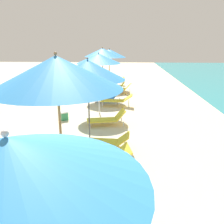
{
  "coord_description": "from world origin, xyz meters",
  "views": [
    {
      "loc": [
        0.34,
        1.8,
        3.26
      ],
      "look_at": [
        0.02,
        8.06,
        1.38
      ],
      "focal_mm": 38.12,
      "sensor_mm": 36.0,
      "label": 1
    }
  ],
  "objects_px": {
    "umbrella_third": "(57,73)",
    "lounger_third_shoreside": "(107,158)",
    "lounger_fourth_shoreside": "(107,118)",
    "lounger_farthest_shoreside": "(116,81)",
    "cooler_box": "(63,115)",
    "umbrella_second": "(9,163)",
    "umbrella_farthest": "(109,53)",
    "lounger_third_inland": "(77,219)",
    "lounger_fourth_inland": "(108,141)",
    "umbrella_fourth": "(88,70)",
    "lounger_sixth_inland": "(108,97)",
    "lounger_fifth_shoreside": "(117,100)",
    "lounger_farthest_inland": "(115,87)",
    "umbrella_sixth": "(103,52)",
    "umbrella_fifth": "(98,59)",
    "lounger_sixth_shoreside": "(121,88)"
  },
  "relations": [
    {
      "from": "umbrella_third",
      "to": "umbrella_farthest",
      "type": "relative_size",
      "value": 1.11
    },
    {
      "from": "lounger_sixth_inland",
      "to": "lounger_farthest_inland",
      "type": "relative_size",
      "value": 1.11
    },
    {
      "from": "lounger_farthest_inland",
      "to": "umbrella_fourth",
      "type": "bearing_deg",
      "value": 86.96
    },
    {
      "from": "umbrella_third",
      "to": "lounger_farthest_inland",
      "type": "distance_m",
      "value": 11.68
    },
    {
      "from": "umbrella_second",
      "to": "umbrella_farthest",
      "type": "relative_size",
      "value": 0.95
    },
    {
      "from": "umbrella_third",
      "to": "lounger_third_shoreside",
      "type": "xyz_separation_m",
      "value": [
        0.83,
        1.23,
        -2.37
      ]
    },
    {
      "from": "umbrella_fourth",
      "to": "cooler_box",
      "type": "bearing_deg",
      "value": 126.23
    },
    {
      "from": "lounger_sixth_shoreside",
      "to": "lounger_sixth_inland",
      "type": "relative_size",
      "value": 0.98
    },
    {
      "from": "umbrella_third",
      "to": "umbrella_fifth",
      "type": "xyz_separation_m",
      "value": [
        0.1,
        6.37,
        -0.19
      ]
    },
    {
      "from": "lounger_third_shoreside",
      "to": "umbrella_sixth",
      "type": "bearing_deg",
      "value": -95.95
    },
    {
      "from": "lounger_fourth_shoreside",
      "to": "umbrella_fourth",
      "type": "bearing_deg",
      "value": 54.91
    },
    {
      "from": "lounger_third_inland",
      "to": "lounger_farthest_shoreside",
      "type": "distance_m",
      "value": 14.7
    },
    {
      "from": "lounger_sixth_inland",
      "to": "lounger_fifth_shoreside",
      "type": "bearing_deg",
      "value": 132.14
    },
    {
      "from": "lounger_third_inland",
      "to": "lounger_fourth_inland",
      "type": "distance_m",
      "value": 3.48
    },
    {
      "from": "lounger_third_shoreside",
      "to": "lounger_farthest_shoreside",
      "type": "height_order",
      "value": "lounger_farthest_shoreside"
    },
    {
      "from": "lounger_third_shoreside",
      "to": "lounger_sixth_inland",
      "type": "distance_m",
      "value": 7.1
    },
    {
      "from": "umbrella_third",
      "to": "lounger_fourth_shoreside",
      "type": "relative_size",
      "value": 1.92
    },
    {
      "from": "umbrella_second",
      "to": "lounger_farthest_shoreside",
      "type": "bearing_deg",
      "value": 89.16
    },
    {
      "from": "lounger_third_inland",
      "to": "lounger_farthest_shoreside",
      "type": "xyz_separation_m",
      "value": [
        0.14,
        14.7,
        -0.0
      ]
    },
    {
      "from": "lounger_farthest_inland",
      "to": "umbrella_sixth",
      "type": "bearing_deg",
      "value": 72.21
    },
    {
      "from": "umbrella_third",
      "to": "umbrella_fourth",
      "type": "height_order",
      "value": "umbrella_third"
    },
    {
      "from": "lounger_third_inland",
      "to": "lounger_fourth_inland",
      "type": "bearing_deg",
      "value": -99.97
    },
    {
      "from": "umbrella_third",
      "to": "lounger_farthest_inland",
      "type": "relative_size",
      "value": 2.26
    },
    {
      "from": "umbrella_farthest",
      "to": "lounger_third_shoreside",
      "type": "bearing_deg",
      "value": -86.75
    },
    {
      "from": "lounger_third_shoreside",
      "to": "lounger_farthest_inland",
      "type": "distance_m",
      "value": 10.18
    },
    {
      "from": "cooler_box",
      "to": "umbrella_third",
      "type": "bearing_deg",
      "value": -75.76
    },
    {
      "from": "lounger_farthest_inland",
      "to": "umbrella_second",
      "type": "bearing_deg",
      "value": 90.1
    },
    {
      "from": "lounger_third_shoreside",
      "to": "lounger_fifth_shoreside",
      "type": "distance_m",
      "value": 6.34
    },
    {
      "from": "lounger_fourth_shoreside",
      "to": "lounger_farthest_inland",
      "type": "xyz_separation_m",
      "value": [
        0.06,
        6.75,
        0.02
      ]
    },
    {
      "from": "umbrella_fifth",
      "to": "lounger_sixth_inland",
      "type": "height_order",
      "value": "umbrella_fifth"
    },
    {
      "from": "lounger_fourth_inland",
      "to": "lounger_fifth_shoreside",
      "type": "bearing_deg",
      "value": -88.08
    },
    {
      "from": "lounger_fourth_shoreside",
      "to": "umbrella_farthest",
      "type": "bearing_deg",
      "value": -98.78
    },
    {
      "from": "umbrella_fifth",
      "to": "cooler_box",
      "type": "xyz_separation_m",
      "value": [
        -1.45,
        -1.04,
        -2.32
      ]
    },
    {
      "from": "umbrella_fourth",
      "to": "lounger_sixth_inland",
      "type": "xyz_separation_m",
      "value": [
        0.32,
        4.92,
        -2.03
      ]
    },
    {
      "from": "lounger_farthest_shoreside",
      "to": "lounger_farthest_inland",
      "type": "xyz_separation_m",
      "value": [
        0.05,
        -2.29,
        -0.03
      ]
    },
    {
      "from": "lounger_fourth_shoreside",
      "to": "lounger_farthest_shoreside",
      "type": "distance_m",
      "value": 9.04
    },
    {
      "from": "umbrella_second",
      "to": "lounger_fifth_shoreside",
      "type": "xyz_separation_m",
      "value": [
        0.51,
        10.33,
        -2.02
      ]
    },
    {
      "from": "umbrella_fourth",
      "to": "lounger_sixth_inland",
      "type": "bearing_deg",
      "value": 86.22
    },
    {
      "from": "umbrella_third",
      "to": "lounger_fourth_inland",
      "type": "bearing_deg",
      "value": 72.74
    },
    {
      "from": "umbrella_fifth",
      "to": "lounger_sixth_inland",
      "type": "distance_m",
      "value": 2.94
    },
    {
      "from": "umbrella_second",
      "to": "cooler_box",
      "type": "bearing_deg",
      "value": 102.05
    },
    {
      "from": "lounger_third_inland",
      "to": "umbrella_fourth",
      "type": "height_order",
      "value": "umbrella_fourth"
    },
    {
      "from": "umbrella_third",
      "to": "lounger_fourth_inland",
      "type": "distance_m",
      "value": 3.55
    },
    {
      "from": "lounger_fourth_shoreside",
      "to": "lounger_sixth_shoreside",
      "type": "xyz_separation_m",
      "value": [
        0.43,
        6.05,
        0.06
      ]
    },
    {
      "from": "lounger_farthest_inland",
      "to": "lounger_third_shoreside",
      "type": "bearing_deg",
      "value": 92.22
    },
    {
      "from": "lounger_fifth_shoreside",
      "to": "lounger_farthest_shoreside",
      "type": "xyz_separation_m",
      "value": [
        -0.27,
        6.12,
        -0.01
      ]
    },
    {
      "from": "umbrella_sixth",
      "to": "umbrella_farthest",
      "type": "height_order",
      "value": "umbrella_sixth"
    },
    {
      "from": "lounger_fourth_inland",
      "to": "lounger_fourth_shoreside",
      "type": "bearing_deg",
      "value": -82.41
    },
    {
      "from": "lounger_fifth_shoreside",
      "to": "lounger_fourth_inland",
      "type": "bearing_deg",
      "value": 90.44
    },
    {
      "from": "lounger_third_shoreside",
      "to": "lounger_sixth_inland",
      "type": "bearing_deg",
      "value": -98.12
    }
  ]
}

